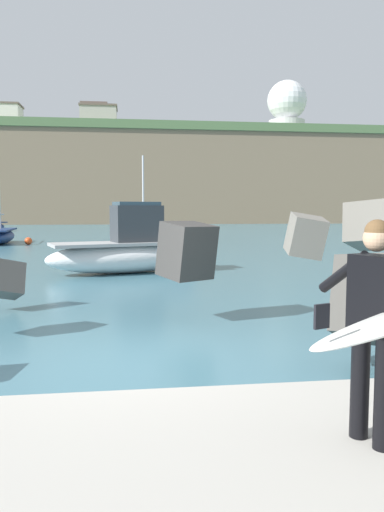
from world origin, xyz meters
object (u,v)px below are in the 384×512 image
(boat_near_right, at_px, (128,250))
(station_building_central, at_px, (1,120))
(boat_mid_centre, at_px, (0,235))
(station_building_east, at_px, (99,120))
(station_building_west, at_px, (95,121))
(radar_dome, at_px, (287,106))
(boat_mid_left, at_px, (143,234))
(mooring_buoy_inner, at_px, (28,241))

(boat_near_right, distance_m, station_building_central, 78.42)
(boat_mid_centre, height_order, station_building_east, station_building_east)
(boat_near_right, relative_size, station_building_west, 0.82)
(radar_dome, bearing_deg, boat_mid_left, -117.40)
(station_building_central, bearing_deg, station_building_west, -5.62)
(station_building_west, bearing_deg, boat_mid_centre, -92.79)
(mooring_buoy_inner, height_order, station_building_central, station_building_central)
(boat_mid_left, relative_size, boat_mid_centre, 0.96)
(boat_mid_centre, height_order, station_building_west, station_building_west)
(station_building_west, relative_size, station_building_east, 1.08)
(station_building_central, bearing_deg, boat_mid_centre, -77.45)
(boat_near_right, relative_size, radar_dome, 0.64)
(boat_near_right, xyz_separation_m, mooring_buoy_inner, (-5.78, 14.16, -0.52))
(boat_mid_centre, xyz_separation_m, station_building_west, (2.77, 56.96, 16.63))
(boat_near_right, distance_m, station_building_east, 71.31)
(radar_dome, xyz_separation_m, station_building_east, (-30.62, 4.80, -2.17))
(station_building_west, bearing_deg, station_building_central, 174.38)
(boat_mid_centre, relative_size, mooring_buoy_inner, 15.03)
(boat_near_right, bearing_deg, station_building_east, 93.40)
(radar_dome, bearing_deg, station_building_west, 166.23)
(boat_near_right, xyz_separation_m, radar_dome, (26.50, 64.57, 18.19))
(boat_mid_left, distance_m, station_building_central, 64.47)
(station_building_central, bearing_deg, boat_near_right, -74.33)
(station_building_central, height_order, station_building_east, station_building_central)
(radar_dome, xyz_separation_m, station_building_west, (-31.42, 7.70, -1.78))
(radar_dome, height_order, station_building_east, radar_dome)
(station_building_east, bearing_deg, station_building_central, 164.96)
(radar_dome, bearing_deg, station_building_east, 171.10)
(boat_mid_centre, relative_size, station_building_east, 1.08)
(station_building_west, height_order, station_building_east, station_building_west)
(station_building_east, bearing_deg, radar_dome, -8.90)
(boat_mid_centre, height_order, radar_dome, radar_dome)
(mooring_buoy_inner, xyz_separation_m, station_building_central, (-14.93, 59.66, 16.95))
(boat_mid_centre, distance_m, station_building_east, 56.55)
(station_building_west, xyz_separation_m, station_building_east, (0.80, -2.90, -0.39))
(boat_mid_left, xyz_separation_m, station_building_east, (-5.17, 53.91, 16.23))
(station_building_west, bearing_deg, radar_dome, -13.77)
(radar_dome, bearing_deg, mooring_buoy_inner, -122.63)
(boat_mid_centre, bearing_deg, boat_near_right, -63.34)
(radar_dome, bearing_deg, boat_near_right, -112.31)
(station_building_central, bearing_deg, mooring_buoy_inner, -75.95)
(boat_mid_centre, xyz_separation_m, mooring_buoy_inner, (1.91, -1.15, -0.29))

